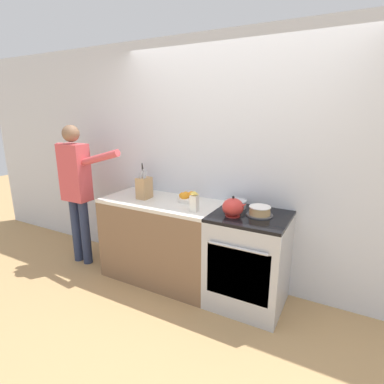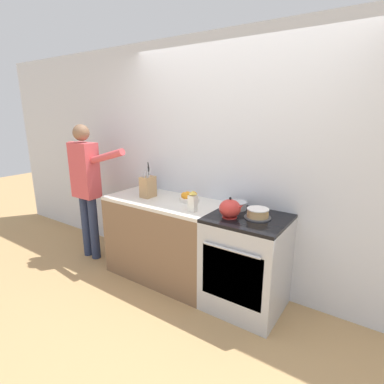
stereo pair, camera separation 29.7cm
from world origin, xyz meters
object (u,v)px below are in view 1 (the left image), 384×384
(stove_range, at_px, (248,260))
(tea_kettle, at_px, (233,207))
(mixing_bowl, at_px, (236,204))
(knife_block, at_px, (144,188))
(utensil_crock, at_px, (145,185))
(fruit_bowl, at_px, (187,197))
(milk_carton, at_px, (194,202))
(layer_cake, at_px, (260,211))
(person_baker, at_px, (76,183))

(stove_range, height_order, tea_kettle, tea_kettle)
(tea_kettle, distance_m, mixing_bowl, 0.26)
(knife_block, relative_size, utensil_crock, 0.93)
(fruit_bowl, bearing_deg, stove_range, -7.97)
(knife_block, distance_m, milk_carton, 0.70)
(layer_cake, distance_m, utensil_crock, 1.45)
(tea_kettle, height_order, knife_block, knife_block)
(knife_block, relative_size, fruit_bowl, 1.53)
(layer_cake, relative_size, utensil_crock, 0.69)
(utensil_crock, height_order, fruit_bowl, utensil_crock)
(stove_range, relative_size, tea_kettle, 3.84)
(layer_cake, relative_size, mixing_bowl, 1.07)
(knife_block, height_order, person_baker, person_baker)
(mixing_bowl, relative_size, person_baker, 0.13)
(tea_kettle, height_order, person_baker, person_baker)
(fruit_bowl, height_order, person_baker, person_baker)
(person_baker, bearing_deg, knife_block, 13.95)
(tea_kettle, relative_size, fruit_bowl, 1.14)
(stove_range, height_order, utensil_crock, utensil_crock)
(utensil_crock, bearing_deg, knife_block, -54.27)
(layer_cake, distance_m, milk_carton, 0.61)
(milk_carton, bearing_deg, person_baker, -179.25)
(stove_range, distance_m, person_baker, 2.17)
(person_baker, bearing_deg, mixing_bowl, 13.65)
(utensil_crock, xyz_separation_m, fruit_bowl, (0.63, -0.11, -0.04))
(fruit_bowl, distance_m, person_baker, 1.38)
(layer_cake, relative_size, tea_kettle, 1.01)
(knife_block, bearing_deg, utensil_crock, 125.73)
(stove_range, relative_size, layer_cake, 3.82)
(layer_cake, height_order, utensil_crock, utensil_crock)
(mixing_bowl, height_order, utensil_crock, utensil_crock)
(milk_carton, height_order, person_baker, person_baker)
(milk_carton, distance_m, person_baker, 1.58)
(tea_kettle, bearing_deg, knife_block, 175.50)
(utensil_crock, bearing_deg, layer_cake, -7.15)
(utensil_crock, height_order, milk_carton, utensil_crock)
(layer_cake, bearing_deg, mixing_bowl, 156.98)
(utensil_crock, bearing_deg, tea_kettle, -14.14)
(knife_block, xyz_separation_m, fruit_bowl, (0.47, 0.12, -0.08))
(layer_cake, xyz_separation_m, utensil_crock, (-1.44, 0.18, 0.04))
(tea_kettle, xyz_separation_m, utensil_crock, (-1.23, 0.31, -0.00))
(stove_range, height_order, knife_block, knife_block)
(layer_cake, bearing_deg, milk_carton, -163.13)
(layer_cake, xyz_separation_m, milk_carton, (-0.59, -0.18, 0.05))
(tea_kettle, xyz_separation_m, knife_block, (-1.07, 0.08, 0.04))
(fruit_bowl, bearing_deg, layer_cake, -5.34)
(stove_range, height_order, milk_carton, milk_carton)
(layer_cake, bearing_deg, stove_range, -160.13)
(tea_kettle, relative_size, milk_carton, 1.20)
(layer_cake, xyz_separation_m, mixing_bowl, (-0.28, 0.12, -0.00))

